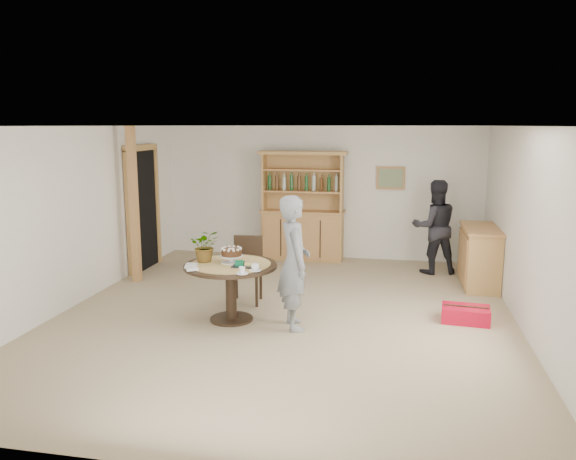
# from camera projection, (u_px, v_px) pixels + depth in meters

# --- Properties ---
(ground) EXTENTS (7.00, 7.00, 0.00)m
(ground) POSITION_uv_depth(u_px,v_px,m) (285.00, 315.00, 7.52)
(ground) COLOR tan
(ground) RESTS_ON ground
(room_shell) EXTENTS (6.04, 7.04, 2.52)m
(room_shell) POSITION_uv_depth(u_px,v_px,m) (285.00, 186.00, 7.20)
(room_shell) COLOR white
(room_shell) RESTS_ON ground
(doorway) EXTENTS (0.13, 1.10, 2.18)m
(doorway) POSITION_uv_depth(u_px,v_px,m) (143.00, 207.00, 9.79)
(doorway) COLOR black
(doorway) RESTS_ON ground
(pine_post) EXTENTS (0.12, 0.12, 2.50)m
(pine_post) POSITION_uv_depth(u_px,v_px,m) (134.00, 205.00, 8.95)
(pine_post) COLOR #BA7F4E
(pine_post) RESTS_ON ground
(hutch) EXTENTS (1.62, 0.54, 2.04)m
(hutch) POSITION_uv_depth(u_px,v_px,m) (303.00, 223.00, 10.57)
(hutch) COLOR tan
(hutch) RESTS_ON ground
(sideboard) EXTENTS (0.54, 1.26, 0.94)m
(sideboard) POSITION_uv_depth(u_px,v_px,m) (480.00, 256.00, 8.85)
(sideboard) COLOR tan
(sideboard) RESTS_ON ground
(dining_table) EXTENTS (1.20, 1.20, 0.76)m
(dining_table) POSITION_uv_depth(u_px,v_px,m) (231.00, 275.00, 7.24)
(dining_table) COLOR black
(dining_table) RESTS_ON ground
(dining_chair) EXTENTS (0.45, 0.45, 0.95)m
(dining_chair) POSITION_uv_depth(u_px,v_px,m) (247.00, 265.00, 8.05)
(dining_chair) COLOR black
(dining_chair) RESTS_ON ground
(birthday_cake) EXTENTS (0.30, 0.30, 0.20)m
(birthday_cake) POSITION_uv_depth(u_px,v_px,m) (231.00, 253.00, 7.23)
(birthday_cake) COLOR white
(birthday_cake) RESTS_ON dining_table
(flower_vase) EXTENTS (0.47, 0.44, 0.42)m
(flower_vase) POSITION_uv_depth(u_px,v_px,m) (205.00, 246.00, 7.28)
(flower_vase) COLOR #3F7233
(flower_vase) RESTS_ON dining_table
(gift_tray) EXTENTS (0.30, 0.20, 0.08)m
(gift_tray) POSITION_uv_depth(u_px,v_px,m) (244.00, 265.00, 7.04)
(gift_tray) COLOR black
(gift_tray) RESTS_ON dining_table
(coffee_cup_a) EXTENTS (0.15, 0.15, 0.09)m
(coffee_cup_a) POSITION_uv_depth(u_px,v_px,m) (255.00, 267.00, 6.86)
(coffee_cup_a) COLOR white
(coffee_cup_a) RESTS_ON dining_table
(coffee_cup_b) EXTENTS (0.15, 0.15, 0.08)m
(coffee_cup_b) POSITION_uv_depth(u_px,v_px,m) (242.00, 271.00, 6.71)
(coffee_cup_b) COLOR white
(coffee_cup_b) RESTS_ON dining_table
(napkins) EXTENTS (0.24, 0.33, 0.03)m
(napkins) POSITION_uv_depth(u_px,v_px,m) (192.00, 267.00, 6.98)
(napkins) COLOR white
(napkins) RESTS_ON dining_table
(teen_boy) EXTENTS (0.60, 0.72, 1.68)m
(teen_boy) POSITION_uv_depth(u_px,v_px,m) (294.00, 262.00, 6.94)
(teen_boy) COLOR slate
(teen_boy) RESTS_ON ground
(adult_person) EXTENTS (0.91, 0.78, 1.61)m
(adult_person) POSITION_uv_depth(u_px,v_px,m) (435.00, 227.00, 9.56)
(adult_person) COLOR black
(adult_person) RESTS_ON ground
(red_suitcase) EXTENTS (0.63, 0.45, 0.21)m
(red_suitcase) POSITION_uv_depth(u_px,v_px,m) (466.00, 314.00, 7.26)
(red_suitcase) COLOR red
(red_suitcase) RESTS_ON ground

